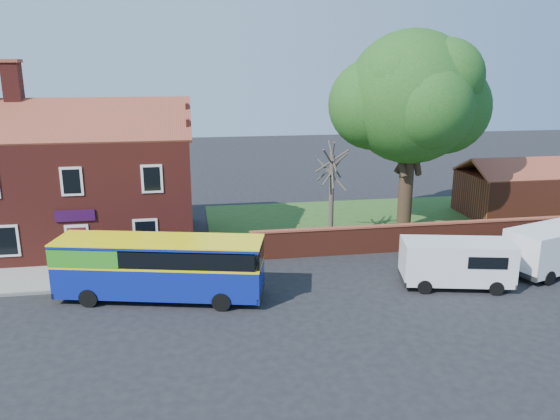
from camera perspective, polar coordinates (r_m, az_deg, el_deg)
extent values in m
plane|color=black|center=(23.51, -6.17, -11.26)|extent=(120.00, 120.00, 0.00)
cube|color=gray|center=(29.36, -20.75, -6.59)|extent=(18.00, 3.50, 0.12)
cube|color=slate|center=(27.76, -21.42, -7.88)|extent=(18.00, 0.15, 0.14)
cube|color=#426B28|center=(38.28, 12.36, -1.06)|extent=(26.00, 12.00, 0.04)
cube|color=maroon|center=(33.88, -19.47, 1.99)|extent=(12.00, 8.00, 6.50)
cube|color=brown|center=(31.29, -20.74, 8.77)|extent=(12.30, 4.08, 2.16)
cube|color=brown|center=(35.21, -19.54, 9.47)|extent=(12.30, 4.08, 2.16)
cube|color=maroon|center=(33.92, -26.17, 11.86)|extent=(0.90, 0.90, 2.20)
cube|color=black|center=(29.74, -20.95, 2.80)|extent=(1.10, 0.06, 1.50)
cube|color=#4C0F19|center=(30.59, -20.35, -3.62)|extent=(0.95, 0.04, 2.10)
cube|color=silver|center=(30.59, -20.35, -3.52)|extent=(1.20, 0.06, 2.30)
cube|color=#2D0B31|center=(30.11, -20.64, -0.56)|extent=(2.00, 0.06, 0.60)
cube|color=maroon|center=(32.83, 16.26, -2.67)|extent=(22.00, 0.30, 1.50)
cube|color=brown|center=(32.60, 16.36, -1.33)|extent=(22.00, 0.38, 0.10)
cube|color=maroon|center=(42.08, 23.94, 1.51)|extent=(8.00, 5.00, 3.00)
cube|color=brown|center=(40.68, 25.19, 3.90)|extent=(8.20, 2.56, 1.24)
cube|color=brown|center=(42.72, 23.32, 4.57)|extent=(8.20, 2.56, 1.24)
cube|color=#0D1F96|center=(25.46, -12.37, -6.83)|extent=(9.51, 4.38, 1.47)
cube|color=yellow|center=(25.20, -12.46, -5.28)|extent=(9.54, 4.41, 0.10)
cube|color=black|center=(25.05, -12.52, -4.33)|extent=(9.16, 4.32, 0.73)
cube|color=green|center=(26.06, -18.98, -4.05)|extent=(3.60, 3.01, 0.78)
cube|color=#0D1F96|center=(24.90, -12.58, -3.27)|extent=(9.51, 4.38, 0.14)
cube|color=yellow|center=(24.87, -12.59, -3.10)|extent=(9.56, 4.43, 0.06)
cylinder|color=black|center=(25.74, -19.35, -8.65)|extent=(0.87, 0.46, 0.83)
cylinder|color=black|center=(27.57, -17.63, -6.91)|extent=(0.87, 0.46, 0.83)
cylinder|color=black|center=(24.09, -6.14, -9.50)|extent=(0.87, 0.46, 0.83)
cylinder|color=black|center=(26.03, -5.33, -7.55)|extent=(0.87, 0.46, 0.83)
cube|color=white|center=(27.44, 17.96, -5.11)|extent=(5.45, 3.12, 1.95)
cube|color=black|center=(28.03, 22.58, -4.45)|extent=(0.46, 1.72, 0.77)
cube|color=black|center=(28.50, 22.76, -6.69)|extent=(0.54, 2.02, 0.25)
cylinder|color=black|center=(26.52, 14.86, -7.76)|extent=(0.71, 0.36, 0.68)
cylinder|color=black|center=(28.27, 14.08, -6.26)|extent=(0.71, 0.36, 0.68)
cylinder|color=black|center=(27.39, 21.65, -7.61)|extent=(0.71, 0.36, 0.68)
cylinder|color=black|center=(29.09, 20.48, -6.17)|extent=(0.71, 0.36, 0.68)
cube|color=white|center=(31.24, 26.88, -3.42)|extent=(5.91, 3.83, 2.09)
cylinder|color=black|center=(29.62, 26.29, -6.38)|extent=(0.76, 0.44, 0.73)
cylinder|color=black|center=(30.76, 23.18, -5.25)|extent=(0.76, 0.44, 0.73)
cylinder|color=black|center=(33.48, 27.00, -4.10)|extent=(0.76, 0.44, 0.73)
cylinder|color=black|center=(35.67, 12.99, 1.99)|extent=(0.90, 0.90, 5.17)
sphere|color=#386720|center=(34.86, 13.55, 11.39)|extent=(8.09, 8.09, 8.09)
sphere|color=#386720|center=(36.29, 16.70, 10.23)|extent=(5.84, 5.84, 5.84)
sphere|color=#386720|center=(34.76, 9.77, 10.83)|extent=(5.62, 5.62, 5.62)
cylinder|color=#4C4238|center=(32.84, 5.39, 1.27)|extent=(0.30, 0.30, 5.24)
cylinder|color=#4C4238|center=(32.45, 5.47, 4.49)|extent=(0.31, 2.56, 2.06)
cylinder|color=#4C4238|center=(32.48, 5.46, 4.16)|extent=(1.34, 1.89, 1.89)
cylinder|color=#4C4238|center=(32.42, 5.48, 4.81)|extent=(2.15, 0.98, 2.09)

